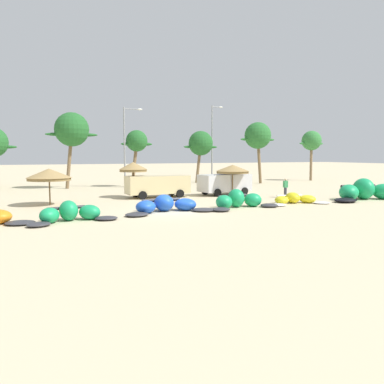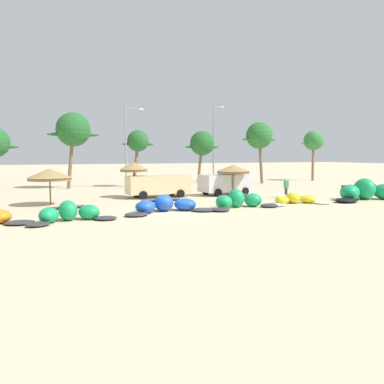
{
  "view_description": "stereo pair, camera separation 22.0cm",
  "coord_description": "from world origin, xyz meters",
  "px_view_note": "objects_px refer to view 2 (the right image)",
  "views": [
    {
      "loc": [
        -8.29,
        -22.69,
        3.59
      ],
      "look_at": [
        2.28,
        2.0,
        1.0
      ],
      "focal_mm": 36.17,
      "sensor_mm": 36.0,
      "label": 1
    },
    {
      "loc": [
        -8.09,
        -22.78,
        3.59
      ],
      "look_at": [
        2.28,
        2.0,
        1.0
      ],
      "focal_mm": 36.17,
      "sensor_mm": 36.0,
      "label": 2
    }
  ],
  "objects_px": {
    "kite_center": "(239,201)",
    "palm_center_left": "(138,142)",
    "parked_car_second": "(157,185)",
    "palm_right_of_gap": "(259,136)",
    "kite_right": "(368,192)",
    "beach_umbrella_middle": "(134,167)",
    "palm_left_of_gap": "(73,130)",
    "lamppost_west_center": "(127,142)",
    "kite_left": "(69,213)",
    "beach_umbrella_near_van": "(50,174)",
    "kite_right_of_center": "(295,199)",
    "person_by_umbrellas": "(286,188)",
    "beach_umbrella_near_palms": "(233,169)",
    "palm_right": "(313,141)",
    "kite_left_of_center": "(166,205)",
    "palm_center_right": "(202,144)",
    "lamppost_east_center": "(214,140)",
    "parked_van": "(225,183)"
  },
  "relations": [
    {
      "from": "kite_center",
      "to": "palm_center_left",
      "type": "xyz_separation_m",
      "value": [
        -1.77,
        19.7,
        4.53
      ]
    },
    {
      "from": "parked_car_second",
      "to": "palm_right_of_gap",
      "type": "distance_m",
      "value": 20.1
    },
    {
      "from": "kite_right",
      "to": "beach_umbrella_middle",
      "type": "xyz_separation_m",
      "value": [
        -16.73,
        9.06,
        1.92
      ]
    },
    {
      "from": "beach_umbrella_middle",
      "to": "palm_left_of_gap",
      "type": "xyz_separation_m",
      "value": [
        -3.7,
        11.17,
        3.63
      ]
    },
    {
      "from": "kite_right",
      "to": "lamppost_west_center",
      "type": "bearing_deg",
      "value": 127.77
    },
    {
      "from": "palm_right_of_gap",
      "to": "lamppost_west_center",
      "type": "relative_size",
      "value": 0.87
    },
    {
      "from": "kite_right",
      "to": "lamppost_west_center",
      "type": "relative_size",
      "value": 0.87
    },
    {
      "from": "kite_left",
      "to": "beach_umbrella_near_van",
      "type": "bearing_deg",
      "value": 94.7
    },
    {
      "from": "kite_right_of_center",
      "to": "lamppost_west_center",
      "type": "distance_m",
      "value": 21.01
    },
    {
      "from": "beach_umbrella_middle",
      "to": "person_by_umbrellas",
      "type": "bearing_deg",
      "value": -23.84
    },
    {
      "from": "palm_left_of_gap",
      "to": "lamppost_west_center",
      "type": "relative_size",
      "value": 0.92
    },
    {
      "from": "kite_left",
      "to": "beach_umbrella_near_palms",
      "type": "distance_m",
      "value": 16.65
    },
    {
      "from": "beach_umbrella_middle",
      "to": "palm_right",
      "type": "distance_m",
      "value": 30.69
    },
    {
      "from": "kite_left_of_center",
      "to": "palm_center_right",
      "type": "bearing_deg",
      "value": 60.69
    },
    {
      "from": "beach_umbrella_near_palms",
      "to": "person_by_umbrellas",
      "type": "height_order",
      "value": "beach_umbrella_near_palms"
    },
    {
      "from": "lamppost_west_center",
      "to": "kite_right",
      "type": "bearing_deg",
      "value": -52.23
    },
    {
      "from": "palm_left_of_gap",
      "to": "parked_car_second",
      "type": "bearing_deg",
      "value": -65.42
    },
    {
      "from": "beach_umbrella_middle",
      "to": "palm_center_left",
      "type": "bearing_deg",
      "value": 73.32
    },
    {
      "from": "lamppost_west_center",
      "to": "kite_left",
      "type": "bearing_deg",
      "value": -111.64
    },
    {
      "from": "beach_umbrella_middle",
      "to": "kite_right",
      "type": "bearing_deg",
      "value": -28.43
    },
    {
      "from": "kite_right",
      "to": "palm_center_right",
      "type": "relative_size",
      "value": 1.15
    },
    {
      "from": "kite_center",
      "to": "lamppost_east_center",
      "type": "relative_size",
      "value": 0.54
    },
    {
      "from": "parked_van",
      "to": "palm_center_right",
      "type": "distance_m",
      "value": 15.89
    },
    {
      "from": "parked_van",
      "to": "parked_car_second",
      "type": "relative_size",
      "value": 0.93
    },
    {
      "from": "kite_left",
      "to": "beach_umbrella_near_palms",
      "type": "relative_size",
      "value": 1.69
    },
    {
      "from": "parked_van",
      "to": "lamppost_east_center",
      "type": "height_order",
      "value": "lamppost_east_center"
    },
    {
      "from": "kite_left",
      "to": "kite_left_of_center",
      "type": "height_order",
      "value": "kite_left"
    },
    {
      "from": "kite_left",
      "to": "parked_car_second",
      "type": "height_order",
      "value": "parked_car_second"
    },
    {
      "from": "beach_umbrella_near_van",
      "to": "beach_umbrella_middle",
      "type": "relative_size",
      "value": 1.05
    },
    {
      "from": "beach_umbrella_near_palms",
      "to": "lamppost_west_center",
      "type": "distance_m",
      "value": 14.12
    },
    {
      "from": "parked_car_second",
      "to": "lamppost_west_center",
      "type": "bearing_deg",
      "value": 89.44
    },
    {
      "from": "kite_left_of_center",
      "to": "person_by_umbrellas",
      "type": "relative_size",
      "value": 3.83
    },
    {
      "from": "palm_center_left",
      "to": "lamppost_east_center",
      "type": "bearing_deg",
      "value": 19.75
    },
    {
      "from": "parked_van",
      "to": "parked_car_second",
      "type": "height_order",
      "value": "same"
    },
    {
      "from": "kite_center",
      "to": "lamppost_east_center",
      "type": "distance_m",
      "value": 26.26
    },
    {
      "from": "palm_center_right",
      "to": "palm_left_of_gap",
      "type": "bearing_deg",
      "value": -171.48
    },
    {
      "from": "palm_center_left",
      "to": "kite_left",
      "type": "bearing_deg",
      "value": -114.22
    },
    {
      "from": "kite_center",
      "to": "beach_umbrella_near_van",
      "type": "relative_size",
      "value": 1.74
    },
    {
      "from": "parked_van",
      "to": "palm_left_of_gap",
      "type": "xyz_separation_m",
      "value": [
        -11.68,
        12.34,
        5.11
      ]
    },
    {
      "from": "palm_center_left",
      "to": "lamppost_west_center",
      "type": "bearing_deg",
      "value": -159.34
    },
    {
      "from": "beach_umbrella_middle",
      "to": "palm_right",
      "type": "height_order",
      "value": "palm_right"
    },
    {
      "from": "kite_left",
      "to": "lamppost_east_center",
      "type": "distance_m",
      "value": 32.92
    },
    {
      "from": "kite_right_of_center",
      "to": "palm_right_of_gap",
      "type": "xyz_separation_m",
      "value": [
        8.48,
        18.27,
        5.59
      ]
    },
    {
      "from": "beach_umbrella_near_van",
      "to": "parked_car_second",
      "type": "distance_m",
      "value": 8.84
    },
    {
      "from": "kite_left",
      "to": "kite_center",
      "type": "bearing_deg",
      "value": 5.59
    },
    {
      "from": "kite_right",
      "to": "palm_center_left",
      "type": "height_order",
      "value": "palm_center_left"
    },
    {
      "from": "beach_umbrella_near_palms",
      "to": "kite_left",
      "type": "bearing_deg",
      "value": -151.09
    },
    {
      "from": "kite_left_of_center",
      "to": "parked_car_second",
      "type": "relative_size",
      "value": 1.16
    },
    {
      "from": "kite_left",
      "to": "beach_umbrella_middle",
      "type": "xyz_separation_m",
      "value": [
        6.17,
        10.19,
        2.15
      ]
    },
    {
      "from": "kite_center",
      "to": "palm_right_of_gap",
      "type": "distance_m",
      "value": 23.58
    }
  ]
}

